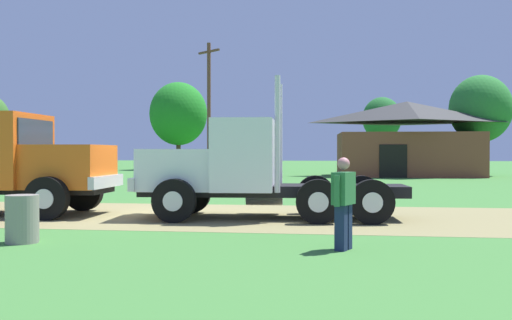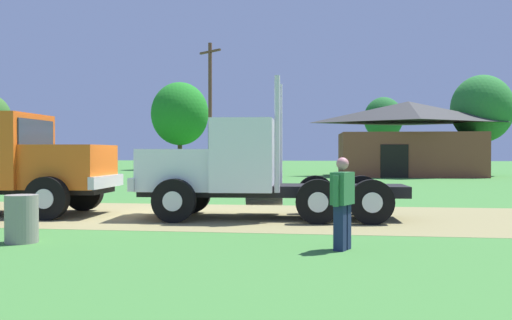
% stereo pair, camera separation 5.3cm
% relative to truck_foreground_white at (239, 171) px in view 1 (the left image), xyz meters
% --- Properties ---
extents(ground_plane, '(200.00, 200.00, 0.00)m').
position_rel_truck_foreground_white_xyz_m(ground_plane, '(-2.94, 0.42, -1.20)').
color(ground_plane, '#3D7834').
extents(dirt_track, '(120.00, 6.42, 0.01)m').
position_rel_truck_foreground_white_xyz_m(dirt_track, '(-2.94, 0.42, -1.19)').
color(dirt_track, olive).
rests_on(dirt_track, ground_plane).
extents(truck_foreground_white, '(6.96, 2.97, 3.54)m').
position_rel_truck_foreground_white_xyz_m(truck_foreground_white, '(0.00, 0.00, 0.00)').
color(truck_foreground_white, black).
rests_on(truck_foreground_white, ground_plane).
extents(visitor_walking_mid, '(0.43, 0.65, 1.60)m').
position_rel_truck_foreground_white_xyz_m(visitor_walking_mid, '(2.63, -4.62, -0.32)').
color(visitor_walking_mid, '#33723F').
rests_on(visitor_walking_mid, ground_plane).
extents(steel_barrel, '(0.61, 0.61, 0.90)m').
position_rel_truck_foreground_white_xyz_m(steel_barrel, '(-3.31, -4.66, -0.75)').
color(steel_barrel, gray).
rests_on(steel_barrel, ground_plane).
extents(shed_building, '(10.31, 7.12, 5.28)m').
position_rel_truck_foreground_white_xyz_m(shed_building, '(7.31, 27.60, 1.38)').
color(shed_building, brown).
rests_on(shed_building, ground_plane).
extents(utility_pole_near, '(1.80, 1.50, 9.27)m').
position_rel_truck_foreground_white_xyz_m(utility_pole_near, '(-6.39, 24.91, 3.70)').
color(utility_pole_near, brown).
rests_on(utility_pole_near, ground_plane).
extents(tree_mid, '(5.56, 5.56, 8.47)m').
position_rel_truck_foreground_white_xyz_m(tree_mid, '(-12.87, 40.26, 4.21)').
color(tree_mid, '#513823').
rests_on(tree_mid, ground_plane).
extents(tree_right, '(3.63, 3.63, 6.86)m').
position_rel_truck_foreground_white_xyz_m(tree_right, '(6.54, 41.22, 3.63)').
color(tree_right, '#513823').
rests_on(tree_right, ground_plane).
extents(tree_far_right, '(4.45, 4.45, 7.30)m').
position_rel_truck_foreground_white_xyz_m(tree_far_right, '(12.74, 29.53, 3.63)').
color(tree_far_right, '#513823').
rests_on(tree_far_right, ground_plane).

